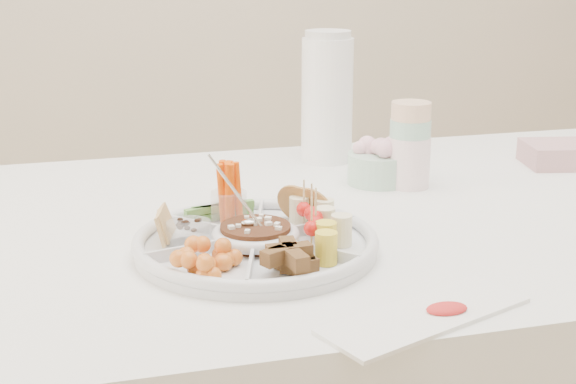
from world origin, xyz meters
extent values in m
cylinder|color=silver|center=(-0.32, -0.16, 0.78)|extent=(0.46, 0.46, 0.04)
cylinder|color=#3B230F|center=(-0.32, -0.16, 0.79)|extent=(0.13, 0.13, 0.04)
cylinder|color=white|center=(0.07, 0.12, 0.87)|extent=(0.10, 0.10, 0.23)
cylinder|color=white|center=(-0.03, 0.36, 0.91)|extent=(0.15, 0.15, 0.30)
cylinder|color=#A5B4AD|center=(0.01, 0.16, 0.80)|extent=(0.16, 0.16, 0.09)
cube|color=#C59196|center=(0.46, 0.19, 0.78)|extent=(0.17, 0.16, 0.05)
cube|color=beige|center=(-0.15, -0.45, 0.76)|extent=(0.31, 0.20, 0.01)
camera|label=1|loc=(-0.58, -1.32, 1.22)|focal=50.00mm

